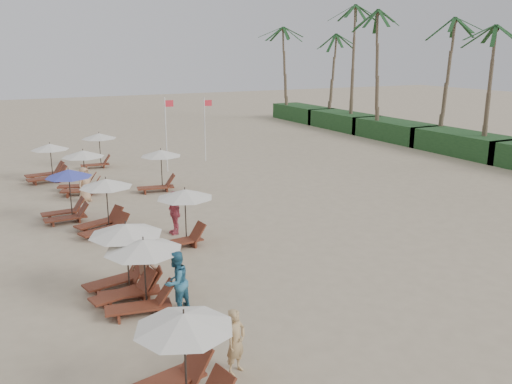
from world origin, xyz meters
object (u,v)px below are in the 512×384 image
beachgoer_mid_a (176,282)px  lounger_station_4 (65,195)px  lounger_station_1 (138,272)px  flag_pole_near (166,131)px  lounger_station_6 (46,164)px  beachgoer_far_a (174,212)px  lounger_station_5 (80,172)px  inland_station_0 (182,212)px  beachgoer_far_b (85,185)px  lounger_station_0 (173,368)px  beachgoer_near (236,341)px  lounger_station_3 (102,206)px  lounger_station_2 (121,259)px  beachgoer_mid_b (145,266)px  inland_station_1 (159,166)px  inland_station_2 (97,145)px

beachgoer_mid_a → lounger_station_4: bearing=-114.2°
lounger_station_1 → lounger_station_4: 9.93m
beachgoer_mid_a → flag_pole_near: size_ratio=0.39×
lounger_station_6 → beachgoer_far_a: 13.01m
lounger_station_5 → inland_station_0: (2.16, -10.23, 0.25)m
inland_station_0 → beachgoer_far_b: 8.58m
lounger_station_0 → lounger_station_5: bearing=86.0°
beachgoer_near → beachgoer_mid_a: beachgoer_mid_a is taller
lounger_station_0 → lounger_station_4: lounger_station_4 is taller
lounger_station_6 → beachgoer_near: size_ratio=1.65×
lounger_station_3 → lounger_station_4: bearing=114.7°
lounger_station_4 → lounger_station_2: bearing=-87.4°
lounger_station_4 → beachgoer_near: lounger_station_4 is taller
lounger_station_1 → flag_pole_near: (6.61, 17.65, 1.48)m
beachgoer_mid_a → beachgoer_far_a: bearing=-140.7°
lounger_station_6 → beachgoer_mid_b: (1.05, -17.30, -0.19)m
lounger_station_0 → lounger_station_5: size_ratio=1.02×
lounger_station_0 → beachgoer_far_a: (3.71, 10.94, -0.08)m
beachgoer_mid_b → beachgoer_far_b: (0.13, 11.57, 0.08)m
lounger_station_0 → lounger_station_3: bearing=85.0°
lounger_station_6 → beachgoer_mid_a: lounger_station_6 is taller
lounger_station_0 → beachgoer_far_b: (1.26, 17.69, -0.11)m
lounger_station_1 → inland_station_1: inland_station_1 is taller
inland_station_2 → lounger_station_3: bearing=-100.3°
inland_station_2 → flag_pole_near: (3.69, -3.22, 1.13)m
lounger_station_6 → inland_station_2: inland_station_2 is taller
lounger_station_5 → beachgoer_far_a: (2.34, -8.71, -0.21)m
lounger_station_0 → lounger_station_4: (-0.03, 14.96, 0.14)m
inland_station_1 → beachgoer_far_a: bearing=-102.2°
lounger_station_5 → beachgoer_mid_b: (-0.24, -13.53, -0.32)m
inland_station_1 → beachgoer_mid_a: 14.41m
beachgoer_far_b → lounger_station_3: bearing=-132.6°
beachgoer_near → flag_pole_near: flag_pole_near is taller
lounger_station_3 → inland_station_0: lounger_station_3 is taller
lounger_station_4 → beachgoer_far_a: size_ratio=1.30×
lounger_station_1 → lounger_station_6: 18.38m
lounger_station_2 → lounger_station_4: (-0.40, 8.80, -0.03)m
beachgoer_near → beachgoer_mid_b: (-0.63, 5.47, -0.00)m
lounger_station_2 → beachgoer_far_b: bearing=85.6°
lounger_station_4 → beachgoer_mid_a: 10.80m
lounger_station_4 → beachgoer_mid_b: bearing=-82.5°
inland_station_2 → flag_pole_near: size_ratio=0.55×
lounger_station_4 → beachgoer_far_a: (3.74, -4.03, -0.22)m
lounger_station_2 → inland_station_1: size_ratio=0.95×
lounger_station_3 → lounger_station_4: (-1.12, 2.44, 0.01)m
beachgoer_mid_a → beachgoer_mid_b: bearing=-110.3°
inland_station_1 → beachgoer_mid_b: inland_station_1 is taller
lounger_station_1 → flag_pole_near: size_ratio=0.56×
inland_station_0 → beachgoer_far_a: bearing=83.0°
lounger_station_4 → inland_station_2: lounger_station_4 is taller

